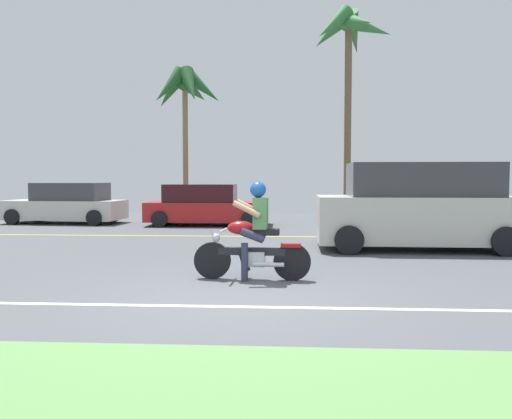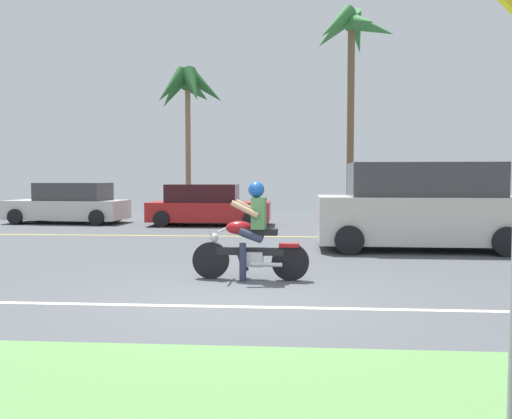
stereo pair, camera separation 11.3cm
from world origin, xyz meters
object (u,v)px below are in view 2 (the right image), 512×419
at_px(motorcyclist, 251,238).
at_px(palm_tree_1, 352,39).
at_px(parked_car_1, 208,206).
at_px(palm_tree_0, 188,93).
at_px(suv_nearby, 419,208).
at_px(parked_car_0, 69,204).

xyz_separation_m(motorcyclist, palm_tree_1, (3.11, 14.19, 6.87)).
height_order(parked_car_1, palm_tree_0, palm_tree_0).
xyz_separation_m(suv_nearby, palm_tree_0, (-7.31, 9.22, 4.23)).
distance_m(suv_nearby, parked_car_0, 12.96).
bearing_deg(parked_car_1, motorcyclist, -76.56).
height_order(palm_tree_0, palm_tree_1, palm_tree_1).
relative_size(parked_car_1, palm_tree_1, 0.48).
relative_size(parked_car_0, palm_tree_1, 0.49).
bearing_deg(parked_car_0, parked_car_1, -4.95).
xyz_separation_m(parked_car_0, parked_car_1, (5.28, -0.46, -0.02)).
bearing_deg(motorcyclist, palm_tree_0, 105.72).
height_order(motorcyclist, parked_car_0, motorcyclist).
bearing_deg(parked_car_0, motorcyclist, -53.51).
distance_m(motorcyclist, suv_nearby, 5.33).
relative_size(suv_nearby, parked_car_1, 1.13).
xyz_separation_m(parked_car_0, palm_tree_0, (3.94, 2.80, 4.51)).
relative_size(parked_car_0, palm_tree_0, 0.71).
bearing_deg(palm_tree_0, parked_car_1, -67.72).
distance_m(palm_tree_0, palm_tree_1, 7.28).
height_order(motorcyclist, palm_tree_0, palm_tree_0).
distance_m(motorcyclist, palm_tree_0, 14.37).
distance_m(parked_car_1, palm_tree_0, 5.74).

